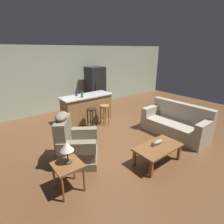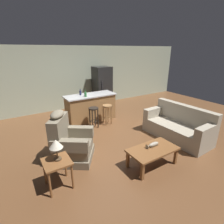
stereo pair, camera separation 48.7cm
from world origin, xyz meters
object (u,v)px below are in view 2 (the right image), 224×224
at_px(table_lamp, 56,145).
at_px(kitchen_island, 91,107).
at_px(fish_figurine, 153,145).
at_px(bar_stool_left, 94,114).
at_px(bottle_tall_green, 85,94).
at_px(end_table, 57,165).
at_px(refrigerator, 102,87).
at_px(bottle_short_amber, 80,93).
at_px(couch, 178,127).
at_px(recliner_near_lamp, 70,143).
at_px(coffee_table, 153,151).
at_px(bar_stool_right, 107,111).

xyz_separation_m(table_lamp, kitchen_island, (1.92, 2.64, -0.39)).
height_order(fish_figurine, bar_stool_left, bar_stool_left).
distance_m(bar_stool_left, bottle_tall_green, 0.74).
xyz_separation_m(end_table, refrigerator, (3.10, 3.87, 0.42)).
relative_size(kitchen_island, bottle_tall_green, 7.85).
distance_m(table_lamp, bottle_short_amber, 3.22).
bearing_deg(fish_figurine, bar_stool_left, 95.64).
bearing_deg(refrigerator, bar_stool_left, -126.22).
bearing_deg(fish_figurine, table_lamp, 167.93).
height_order(couch, refrigerator, refrigerator).
distance_m(recliner_near_lamp, bottle_tall_green, 2.24).
bearing_deg(bottle_tall_green, couch, -53.08).
relative_size(fish_figurine, couch, 0.18).
relative_size(refrigerator, bottle_short_amber, 8.03).
xyz_separation_m(coffee_table, fish_figurine, (0.06, 0.07, 0.10)).
relative_size(coffee_table, bottle_tall_green, 4.80).
relative_size(kitchen_island, bar_stool_left, 2.65).
height_order(coffee_table, bar_stool_right, bar_stool_right).
height_order(coffee_table, bottle_tall_green, bottle_tall_green).
bearing_deg(bar_stool_right, bar_stool_left, 180.00).
height_order(couch, bottle_tall_green, bottle_tall_green).
relative_size(fish_figurine, table_lamp, 0.83).
bearing_deg(couch, bottle_short_amber, -57.81).
relative_size(recliner_near_lamp, end_table, 2.14).
xyz_separation_m(fish_figurine, kitchen_island, (-0.05, 3.06, 0.02)).
bearing_deg(couch, bar_stool_left, -50.14).
bearing_deg(coffee_table, table_lamp, 165.46).
distance_m(recliner_near_lamp, end_table, 0.88).
height_order(recliner_near_lamp, table_lamp, recliner_near_lamp).
height_order(end_table, bottle_tall_green, bottle_tall_green).
height_order(table_lamp, bar_stool_left, table_lamp).
relative_size(table_lamp, bar_stool_right, 0.60).
bearing_deg(kitchen_island, bottle_tall_green, -146.87).
xyz_separation_m(coffee_table, refrigerator, (1.16, 4.34, 0.52)).
bearing_deg(bottle_tall_green, coffee_table, -85.53).
bearing_deg(refrigerator, fish_figurine, -104.47).
bearing_deg(bar_stool_right, couch, -57.31).
xyz_separation_m(fish_figurine, refrigerator, (1.10, 4.26, 0.42)).
relative_size(fish_figurine, bar_stool_right, 0.50).
xyz_separation_m(bar_stool_right, bottle_short_amber, (-0.62, 0.77, 0.56)).
height_order(bar_stool_left, bar_stool_right, same).
relative_size(end_table, bottle_short_amber, 2.55).
height_order(coffee_table, bar_stool_left, bar_stool_left).
distance_m(couch, recliner_near_lamp, 3.08).
relative_size(fish_figurine, end_table, 0.61).
relative_size(recliner_near_lamp, refrigerator, 0.68).
relative_size(couch, end_table, 3.45).
height_order(kitchen_island, bottle_short_amber, bottle_short_amber).
relative_size(fish_figurine, bottle_tall_green, 1.48).
relative_size(coffee_table, couch, 0.57).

